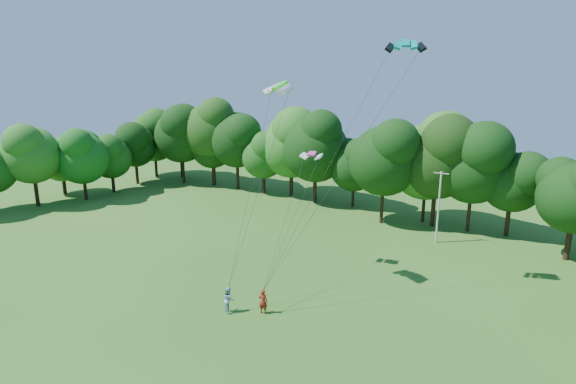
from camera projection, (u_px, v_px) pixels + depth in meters
The scene contains 10 objects.
ground at pixel (145, 382), 24.87m from camera, with size 160.00×160.00×0.00m, color #245818.
utility_pole at pixel (439, 206), 45.48m from camera, with size 1.50×0.19×7.51m.
kite_flyer_left at pixel (263, 302), 32.03m from camera, with size 0.67×0.44×1.82m, color maroon.
kite_flyer_right at pixel (229, 299), 32.26m from camera, with size 0.93×0.72×1.91m, color #95B6CF.
kite_teal at pixel (406, 43), 32.03m from camera, with size 2.91×2.14×0.69m.
kite_green at pixel (280, 85), 33.03m from camera, with size 2.95×1.94×0.65m.
kite_pink at pixel (312, 154), 38.09m from camera, with size 2.10×1.41×0.31m.
tree_back_west at pixel (212, 129), 70.08m from camera, with size 9.96×9.96×14.49m.
tree_back_center at pixel (437, 157), 49.89m from camera, with size 8.88×8.88×12.92m.
tree_flank_west at pixel (81, 150), 61.56m from camera, with size 7.82×7.82×11.38m.
Camera 1 is at (19.04, -12.97, 16.17)m, focal length 28.00 mm.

